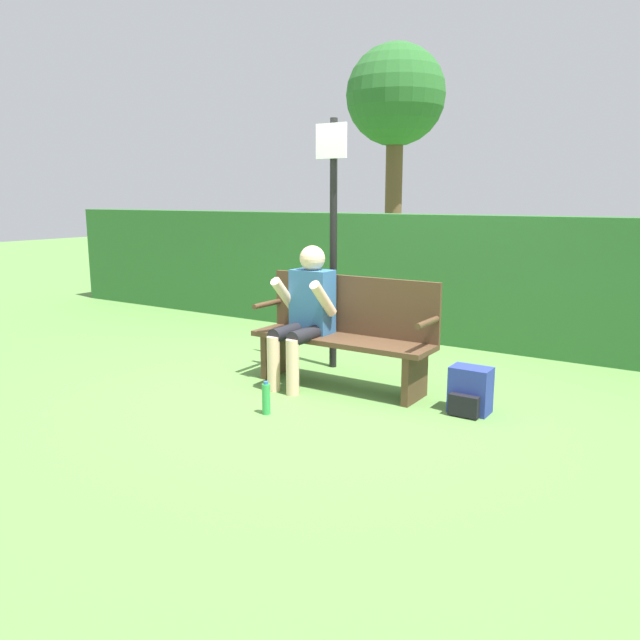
% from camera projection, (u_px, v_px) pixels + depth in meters
% --- Properties ---
extents(ground_plane, '(40.00, 40.00, 0.00)m').
position_uv_depth(ground_plane, '(340.00, 387.00, 5.48)').
color(ground_plane, '#5B8942').
extents(hedge_back, '(12.00, 0.36, 1.45)m').
position_uv_depth(hedge_back, '(438.00, 279.00, 7.10)').
color(hedge_back, '#2D662D').
rests_on(hedge_back, ground).
extents(park_bench, '(1.65, 0.43, 0.96)m').
position_uv_depth(park_bench, '(345.00, 332.00, 5.45)').
color(park_bench, '#513823').
rests_on(park_bench, ground).
extents(person_seated, '(0.50, 0.62, 1.22)m').
position_uv_depth(person_seated, '(306.00, 309.00, 5.47)').
color(person_seated, '#336699').
rests_on(person_seated, ground).
extents(backpack, '(0.30, 0.27, 0.36)m').
position_uv_depth(backpack, '(470.00, 391.00, 4.79)').
color(backpack, '#283893').
rests_on(backpack, ground).
extents(water_bottle, '(0.06, 0.06, 0.26)m').
position_uv_depth(water_bottle, '(266.00, 399.00, 4.77)').
color(water_bottle, green).
rests_on(water_bottle, ground).
extents(signpost, '(0.32, 0.09, 2.35)m').
position_uv_depth(signpost, '(333.00, 229.00, 5.87)').
color(signpost, black).
rests_on(signpost, ground).
extents(tree, '(1.81, 1.81, 4.37)m').
position_uv_depth(tree, '(396.00, 100.00, 11.35)').
color(tree, brown).
rests_on(tree, ground).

